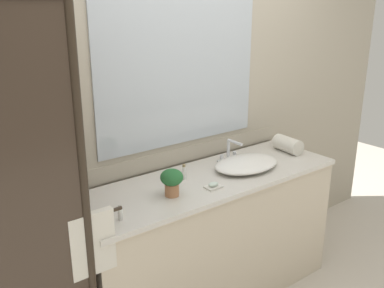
% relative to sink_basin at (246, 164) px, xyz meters
% --- Properties ---
extents(wall_back_with_mirror, '(4.40, 0.06, 2.60)m').
position_rel_sink_basin_xyz_m(wall_back_with_mirror, '(-0.28, 0.37, 0.37)').
color(wall_back_with_mirror, '#B2A893').
rests_on(wall_back_with_mirror, ground_plane).
extents(vanity_cabinet, '(1.80, 0.58, 0.90)m').
position_rel_sink_basin_xyz_m(vanity_cabinet, '(-0.28, 0.04, -0.48)').
color(vanity_cabinet, beige).
rests_on(vanity_cabinet, ground_plane).
extents(shower_enclosure, '(1.20, 0.59, 2.00)m').
position_rel_sink_basin_xyz_m(shower_enclosure, '(-1.56, -0.16, 0.09)').
color(shower_enclosure, '#2D2319').
rests_on(shower_enclosure, ground_plane).
extents(sink_basin, '(0.47, 0.33, 0.07)m').
position_rel_sink_basin_xyz_m(sink_basin, '(0.00, 0.00, 0.00)').
color(sink_basin, white).
rests_on(sink_basin, vanity_cabinet).
extents(faucet, '(0.17, 0.15, 0.16)m').
position_rel_sink_basin_xyz_m(faucet, '(0.00, 0.17, 0.02)').
color(faucet, silver).
rests_on(faucet, vanity_cabinet).
extents(potted_plant, '(0.13, 0.13, 0.16)m').
position_rel_sink_basin_xyz_m(potted_plant, '(-0.63, -0.05, 0.06)').
color(potted_plant, '#B77A51').
rests_on(potted_plant, vanity_cabinet).
extents(soap_dish, '(0.10, 0.07, 0.04)m').
position_rel_sink_basin_xyz_m(soap_dish, '(-0.38, -0.11, -0.02)').
color(soap_dish, silver).
rests_on(soap_dish, vanity_cabinet).
extents(amenity_bottle_conditioner, '(0.02, 0.02, 0.08)m').
position_rel_sink_basin_xyz_m(amenity_bottle_conditioner, '(-1.01, -0.13, 0.01)').
color(amenity_bottle_conditioner, white).
rests_on(amenity_bottle_conditioner, vanity_cabinet).
extents(amenity_bottle_body_wash, '(0.03, 0.03, 0.10)m').
position_rel_sink_basin_xyz_m(amenity_bottle_body_wash, '(-0.44, 0.10, 0.01)').
color(amenity_bottle_body_wash, white).
rests_on(amenity_bottle_body_wash, vanity_cabinet).
extents(rolled_towel_near_edge, '(0.13, 0.23, 0.11)m').
position_rel_sink_basin_xyz_m(rolled_towel_near_edge, '(0.48, 0.06, 0.02)').
color(rolled_towel_near_edge, silver).
rests_on(rolled_towel_near_edge, vanity_cabinet).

